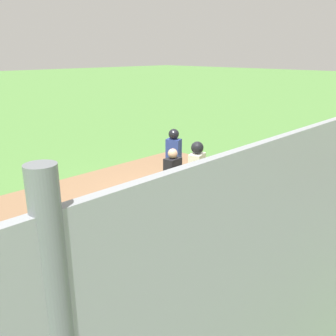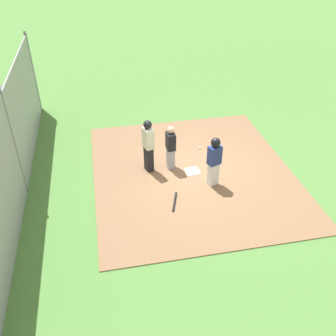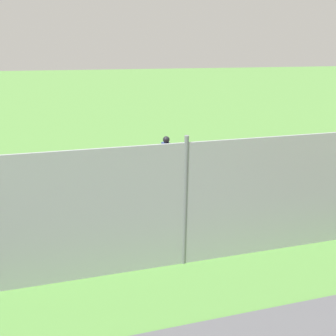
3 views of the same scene
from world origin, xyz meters
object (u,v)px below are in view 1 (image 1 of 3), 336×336
catcher_mask (157,211)px  baseball (109,204)px  home_plate (165,198)px  umpire (196,179)px  catcher (173,179)px  baseball_bat (226,191)px  runner (174,154)px

catcher_mask → baseball: catcher_mask is taller
home_plate → umpire: 1.72m
catcher → baseball: (-0.95, 1.27, -0.74)m
baseball_bat → catcher_mask: 2.27m
home_plate → catcher_mask: (-0.81, -0.57, 0.05)m
baseball → umpire: bearing=-64.4°
catcher → baseball_bat: 1.99m
runner → baseball: (-2.12, 0.17, -0.90)m
home_plate → umpire: bearing=-105.4°
baseball_bat → baseball: size_ratio=11.55×
catcher → runner: bearing=-50.7°
runner → baseball: 2.31m
umpire → home_plate: bearing=-33.2°
home_plate → baseball: (-1.33, 0.61, 0.03)m
catcher → runner: size_ratio=0.92×
catcher_mask → home_plate: bearing=35.2°
catcher → runner: runner is taller
home_plate → runner: 1.30m
umpire → catcher_mask: 1.28m
baseball_bat → catcher_mask: catcher_mask is taller
umpire → baseball: bearing=7.8°
home_plate → catcher: (-0.39, -0.65, 0.77)m
umpire → runner: (1.17, 1.82, -0.02)m
home_plate → runner: runner is taller
catcher → baseball_bat: catcher is taller
baseball_bat → umpire: bearing=-147.4°
home_plate → runner: bearing=29.3°
catcher → catcher_mask: 0.84m
catcher → catcher_mask: bearing=74.4°
runner → catcher_mask: 2.08m
umpire → baseball_bat: size_ratio=2.12×
catcher_mask → baseball: size_ratio=3.24×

